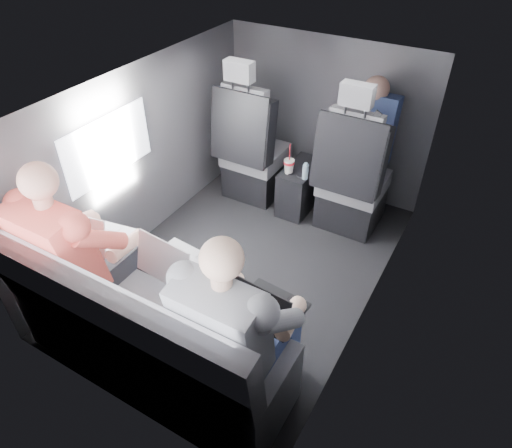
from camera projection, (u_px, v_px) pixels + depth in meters
The scene contains 20 objects.
floor at pixel (248, 266), 3.42m from camera, with size 2.60×2.60×0.00m, color black.
ceiling at pixel (245, 92), 2.59m from camera, with size 2.60×2.60×0.00m, color #B2B2AD.
panel_left at pixel (142, 157), 3.36m from camera, with size 0.02×2.60×1.35m, color #56565B.
panel_right at pixel (379, 234), 2.65m from camera, with size 0.02×2.60×1.35m, color #56565B.
panel_front at pixel (325, 117), 3.89m from camera, with size 1.80×0.02×1.35m, color #56565B.
panel_back at pixel (103, 325), 2.12m from camera, with size 1.80×0.02×1.35m, color #56565B.
side_window at pixel (109, 147), 3.01m from camera, with size 0.02×0.75×0.42m, color white.
seatbelt at pixel (350, 148), 3.21m from camera, with size 0.05×0.01×0.65m, color black.
front_seat_left at pixel (252, 156), 3.92m from camera, with size 0.52×0.58×1.26m.
front_seat_right at pixel (351, 184), 3.57m from camera, with size 0.52×0.58×1.26m.
center_console at pixel (300, 187), 3.90m from camera, with size 0.24×0.48×0.41m.
rear_bench at pixel (148, 339), 2.50m from camera, with size 1.60×0.57×0.92m.
soda_cup at pixel (289, 166), 3.66m from camera, with size 0.09×0.09×0.26m.
water_bottle at pixel (305, 171), 3.60m from camera, with size 0.05×0.05×0.14m.
laptop_white at pixel (96, 235), 2.70m from camera, with size 0.36×0.35×0.24m.
laptop_silver at pixel (175, 261), 2.52m from camera, with size 0.38×0.35×0.25m.
laptop_black at pixel (268, 306), 2.27m from camera, with size 0.35×0.32×0.24m.
passenger_rear_left at pixel (81, 252), 2.56m from camera, with size 0.53×0.65×1.27m.
passenger_rear_right at pixel (239, 327), 2.16m from camera, with size 0.52×0.63×1.24m.
passenger_front_right at pixel (369, 131), 3.53m from camera, with size 0.38×0.38×0.74m.
Camera 1 is at (1.30, -2.14, 2.35)m, focal length 32.00 mm.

